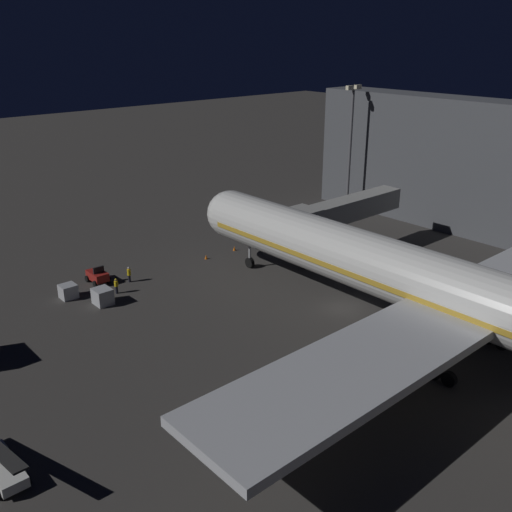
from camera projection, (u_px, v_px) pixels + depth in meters
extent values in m
plane|color=#383533|center=(343.00, 308.00, 57.25)|extent=(320.00, 320.00, 0.00)
cylinder|color=silver|center=(453.00, 292.00, 47.27)|extent=(5.50, 57.99, 5.50)
sphere|color=silver|center=(230.00, 214.00, 67.56)|extent=(5.39, 5.39, 5.39)
cube|color=gold|center=(452.00, 296.00, 47.42)|extent=(5.55, 55.67, 0.50)
cube|color=black|center=(239.00, 209.00, 66.06)|extent=(3.02, 1.40, 0.90)
cube|color=#B7BABF|center=(465.00, 307.00, 46.76)|extent=(53.00, 7.59, 0.70)
cylinder|color=#B7BABF|center=(503.00, 294.00, 53.61)|extent=(2.79, 4.55, 2.79)
cylinder|color=black|center=(480.00, 286.00, 55.20)|extent=(2.37, 0.15, 2.37)
cylinder|color=#B7BABF|center=(386.00, 361.00, 42.67)|extent=(2.79, 4.55, 2.79)
cylinder|color=black|center=(362.00, 349.00, 44.26)|extent=(2.37, 0.15, 2.37)
cylinder|color=#B7BABF|center=(250.00, 248.00, 66.32)|extent=(0.28, 0.28, 2.37)
cylinder|color=black|center=(250.00, 263.00, 66.97)|extent=(0.45, 1.20, 1.20)
cylinder|color=#B7BABF|center=(498.00, 322.00, 49.50)|extent=(0.28, 0.28, 2.37)
cylinder|color=black|center=(488.00, 337.00, 50.60)|extent=(0.45, 1.20, 1.20)
cylinder|color=black|center=(502.00, 343.00, 49.69)|extent=(0.45, 1.20, 1.20)
cylinder|color=#B7BABF|center=(444.00, 356.00, 44.33)|extent=(0.28, 0.28, 2.37)
cylinder|color=black|center=(434.00, 372.00, 45.43)|extent=(0.45, 1.20, 1.20)
cylinder|color=black|center=(449.00, 379.00, 44.52)|extent=(0.45, 1.20, 1.20)
cube|color=#9E9E99|center=(350.00, 208.00, 69.61)|extent=(16.32, 2.60, 2.50)
cube|color=#9E9E99|center=(303.00, 222.00, 64.59)|extent=(3.20, 3.40, 3.00)
cube|color=black|center=(294.00, 225.00, 63.73)|extent=(0.70, 3.20, 2.70)
cylinder|color=#B7BABF|center=(308.00, 249.00, 66.47)|extent=(0.56, 0.56, 4.47)
cylinder|color=black|center=(311.00, 263.00, 67.54)|extent=(0.25, 0.60, 0.60)
cylinder|color=black|center=(304.00, 266.00, 66.80)|extent=(0.25, 0.60, 0.60)
cylinder|color=#59595E|center=(350.00, 153.00, 84.58)|extent=(0.40, 0.40, 18.00)
cube|color=#F9EFC6|center=(358.00, 87.00, 81.79)|extent=(1.10, 0.50, 0.60)
cube|color=#F9EFC6|center=(350.00, 88.00, 80.68)|extent=(1.10, 0.50, 0.60)
cube|color=silver|center=(3.00, 468.00, 35.34)|extent=(1.60, 4.58, 0.70)
cylinder|color=black|center=(8.00, 453.00, 37.11)|extent=(0.24, 0.70, 0.70)
cylinder|color=black|center=(28.00, 480.00, 34.87)|extent=(0.24, 0.70, 0.70)
cube|color=maroon|center=(98.00, 276.00, 62.90)|extent=(1.50, 2.67, 0.90)
cube|color=black|center=(99.00, 270.00, 62.33)|extent=(1.20, 0.20, 0.70)
cylinder|color=black|center=(101.00, 275.00, 64.21)|extent=(0.24, 0.70, 0.70)
cylinder|color=black|center=(87.00, 279.00, 63.22)|extent=(0.24, 0.70, 0.70)
cylinder|color=black|center=(109.00, 280.00, 62.91)|extent=(0.24, 0.70, 0.70)
cylinder|color=black|center=(95.00, 284.00, 61.91)|extent=(0.24, 0.70, 0.70)
cube|color=#B7BABF|center=(103.00, 296.00, 57.89)|extent=(1.63, 1.85, 1.65)
cube|color=#B7BABF|center=(68.00, 291.00, 59.25)|extent=(1.60, 1.54, 1.45)
cylinder|color=black|center=(117.00, 290.00, 60.39)|extent=(0.28, 0.28, 0.82)
cylinder|color=yellow|center=(116.00, 284.00, 60.13)|extent=(0.40, 0.40, 0.58)
sphere|color=tan|center=(116.00, 280.00, 59.98)|extent=(0.24, 0.24, 0.24)
sphere|color=yellow|center=(116.00, 280.00, 59.97)|extent=(0.23, 0.23, 0.23)
cylinder|color=black|center=(129.00, 279.00, 63.14)|extent=(0.28, 0.28, 0.81)
cylinder|color=yellow|center=(129.00, 272.00, 62.87)|extent=(0.40, 0.40, 0.68)
sphere|color=tan|center=(129.00, 268.00, 62.70)|extent=(0.24, 0.24, 0.24)
sphere|color=white|center=(129.00, 268.00, 62.69)|extent=(0.23, 0.23, 0.23)
cone|color=orange|center=(234.00, 248.00, 72.29)|extent=(0.36, 0.36, 0.55)
cone|color=orange|center=(206.00, 257.00, 69.58)|extent=(0.36, 0.36, 0.55)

